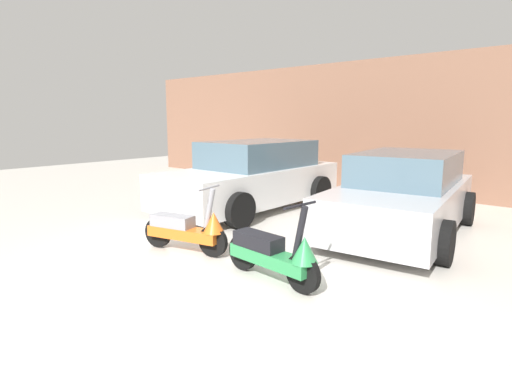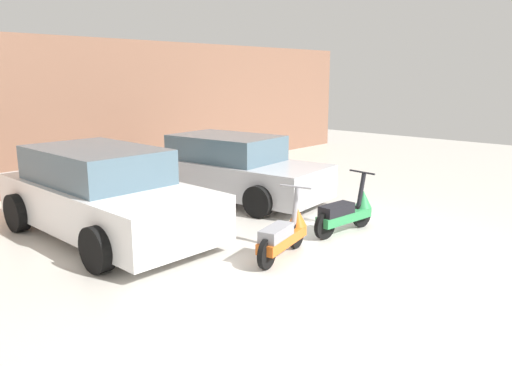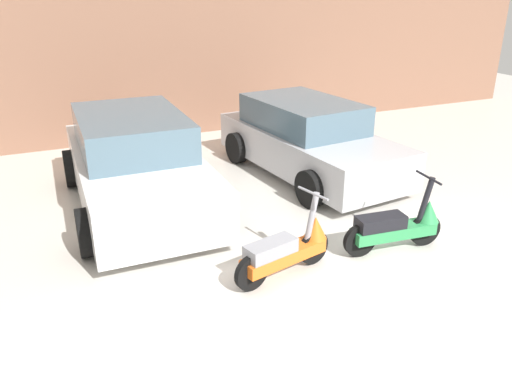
# 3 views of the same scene
# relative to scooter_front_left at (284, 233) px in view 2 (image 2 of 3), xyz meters

# --- Properties ---
(ground_plane) EXTENTS (28.00, 28.00, 0.00)m
(ground_plane) POSITION_rel_scooter_front_left_xyz_m (0.89, -0.54, -0.35)
(ground_plane) COLOR silver
(wall_back) EXTENTS (19.60, 0.12, 3.49)m
(wall_back) POSITION_rel_scooter_front_left_xyz_m (0.89, 6.59, 1.39)
(wall_back) COLOR #845B47
(wall_back) RESTS_ON ground_plane
(scooter_front_left) EXTENTS (1.41, 0.62, 1.00)m
(scooter_front_left) POSITION_rel_scooter_front_left_xyz_m (0.00, 0.00, 0.00)
(scooter_front_left) COLOR black
(scooter_front_left) RESTS_ON ground_plane
(scooter_front_right) EXTENTS (1.44, 0.52, 1.01)m
(scooter_front_right) POSITION_rel_scooter_front_left_xyz_m (1.62, -0.05, 0.00)
(scooter_front_right) COLOR black
(scooter_front_right) RESTS_ON ground_plane
(car_rear_left) EXTENTS (2.14, 4.33, 1.46)m
(car_rear_left) POSITION_rel_scooter_front_left_xyz_m (-1.23, 2.87, 0.34)
(car_rear_left) COLOR white
(car_rear_left) RESTS_ON ground_plane
(car_rear_center) EXTENTS (2.27, 4.17, 1.36)m
(car_rear_center) POSITION_rel_scooter_front_left_xyz_m (1.99, 3.05, 0.30)
(car_rear_center) COLOR #B7B7BC
(car_rear_center) RESTS_ON ground_plane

